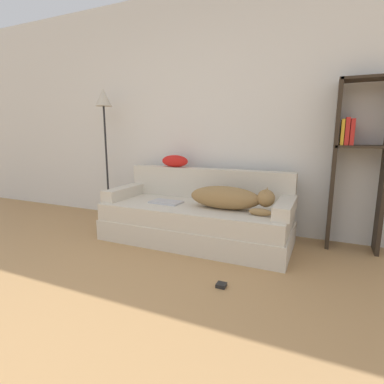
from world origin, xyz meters
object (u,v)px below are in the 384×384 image
at_px(dog, 229,198).
at_px(bookshelf, 358,156).
at_px(laptop, 166,202).
at_px(couch, 196,223).
at_px(power_adapter, 221,285).
at_px(throw_pillow, 175,161).
at_px(floor_lamp, 104,115).

distance_m(dog, bookshelf, 1.25).
bearing_deg(laptop, couch, 13.37).
relative_size(dog, power_adapter, 11.74).
bearing_deg(throw_pillow, floor_lamp, -177.06).
bearing_deg(power_adapter, dog, 103.85).
relative_size(floor_lamp, power_adapter, 23.48).
height_order(couch, floor_lamp, floor_lamp).
relative_size(throw_pillow, power_adapter, 4.65).
distance_m(couch, laptop, 0.39).
height_order(couch, throw_pillow, throw_pillow).
distance_m(laptop, throw_pillow, 0.57).
bearing_deg(power_adapter, laptop, 139.03).
bearing_deg(laptop, throw_pillow, 107.05).
relative_size(couch, power_adapter, 27.43).
distance_m(bookshelf, power_adapter, 1.78).
relative_size(throw_pillow, bookshelf, 0.20).
bearing_deg(throw_pillow, dog, -26.32).
distance_m(couch, dog, 0.49).
height_order(couch, laptop, laptop).
xyz_separation_m(couch, floor_lamp, (-1.38, 0.29, 1.15)).
bearing_deg(laptop, power_adapter, -37.65).
height_order(bookshelf, power_adapter, bookshelf).
distance_m(couch, bookshelf, 1.68).
bearing_deg(couch, bookshelf, 16.02).
bearing_deg(bookshelf, power_adapter, -125.78).
distance_m(throw_pillow, bookshelf, 1.89).
bearing_deg(bookshelf, dog, -156.74).
distance_m(laptop, bookshelf, 1.92).
distance_m(laptop, power_adapter, 1.23).
bearing_deg(floor_lamp, dog, -11.04).
bearing_deg(couch, floor_lamp, 167.97).
distance_m(throw_pillow, floor_lamp, 1.11).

